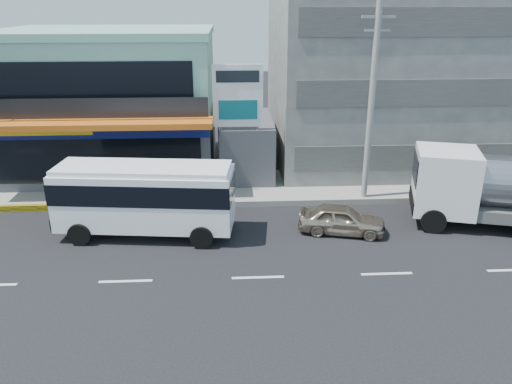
% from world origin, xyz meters
% --- Properties ---
extents(ground, '(120.00, 120.00, 0.00)m').
position_xyz_m(ground, '(0.00, 0.00, 0.00)').
color(ground, black).
rests_on(ground, ground).
extents(sidewalk, '(70.00, 5.00, 0.30)m').
position_xyz_m(sidewalk, '(5.00, 9.50, 0.15)').
color(sidewalk, gray).
rests_on(sidewalk, ground).
extents(shop_building, '(12.40, 11.70, 8.00)m').
position_xyz_m(shop_building, '(-8.00, 13.95, 4.00)').
color(shop_building, '#424247').
rests_on(shop_building, ground).
extents(concrete_building, '(16.00, 12.00, 14.00)m').
position_xyz_m(concrete_building, '(10.00, 15.00, 7.00)').
color(concrete_building, gray).
rests_on(concrete_building, ground).
extents(gap_structure, '(3.00, 6.00, 3.50)m').
position_xyz_m(gap_structure, '(0.00, 12.00, 1.75)').
color(gap_structure, '#424247').
rests_on(gap_structure, ground).
extents(satellite_dish, '(1.50, 1.50, 0.15)m').
position_xyz_m(satellite_dish, '(0.00, 11.00, 3.58)').
color(satellite_dish, slate).
rests_on(satellite_dish, gap_structure).
extents(billboard, '(2.60, 0.18, 6.90)m').
position_xyz_m(billboard, '(-0.50, 9.20, 4.93)').
color(billboard, gray).
rests_on(billboard, ground).
extents(utility_pole_near, '(1.60, 0.30, 10.00)m').
position_xyz_m(utility_pole_near, '(6.00, 7.40, 5.15)').
color(utility_pole_near, '#999993').
rests_on(utility_pole_near, ground).
extents(minibus, '(7.99, 3.41, 3.25)m').
position_xyz_m(minibus, '(-4.74, 4.08, 1.94)').
color(minibus, white).
rests_on(minibus, ground).
extents(sedan, '(4.13, 2.41, 1.32)m').
position_xyz_m(sedan, '(4.02, 3.76, 0.66)').
color(sedan, '#BFAC91').
rests_on(sedan, ground).
extents(tanker_truck, '(9.37, 5.01, 3.55)m').
position_xyz_m(tanker_truck, '(11.63, 3.90, 1.91)').
color(tanker_truck, white).
rests_on(tanker_truck, ground).
extents(motorcycle_rider, '(2.07, 1.21, 2.52)m').
position_xyz_m(motorcycle_rider, '(-4.00, 4.26, 0.83)').
color(motorcycle_rider, '#620E12').
rests_on(motorcycle_rider, ground).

